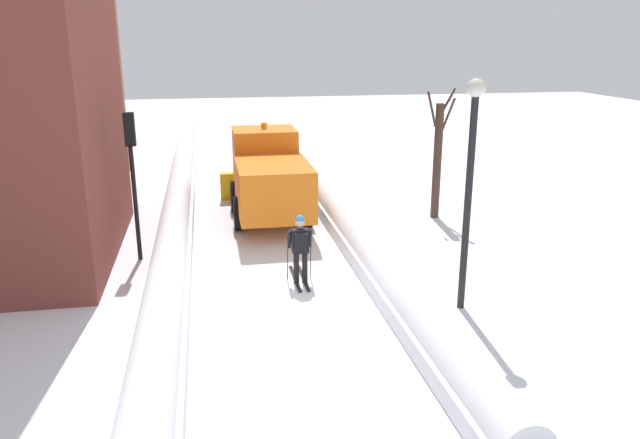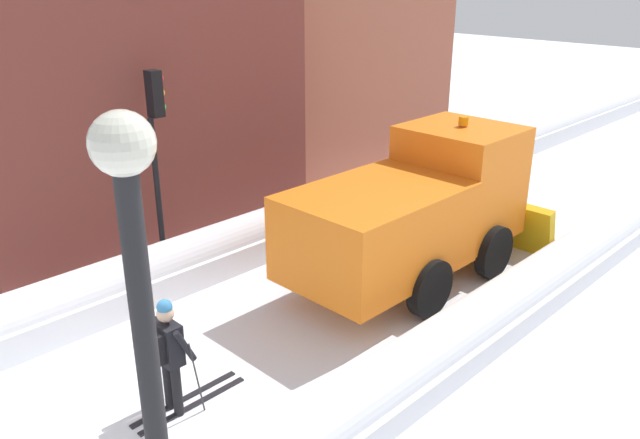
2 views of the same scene
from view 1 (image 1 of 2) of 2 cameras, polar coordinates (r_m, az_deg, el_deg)
name	(u,v)px [view 1 (image 1 of 2)]	position (r m, az deg, el deg)	size (l,w,h in m)	color
ground_plane	(250,194)	(24.59, -6.54, 2.33)	(80.00, 80.00, 0.00)	white
snowbank_left	(180,187)	(24.47, -12.88, 2.95)	(1.10, 36.00, 0.99)	white
snowbank_right	(316,184)	(24.83, -0.36, 3.36)	(1.10, 36.00, 0.90)	white
building_brick_mid	(31,76)	(26.99, -25.29, 11.94)	(6.13, 7.30, 9.09)	#9E5642
plow_truck	(269,176)	(20.95, -4.76, 4.01)	(3.20, 5.98, 3.12)	orange
skier	(300,246)	(15.43, -1.83, -2.45)	(0.62, 1.80, 1.81)	black
traffic_light_pole	(132,158)	(17.46, -17.07, 5.52)	(0.28, 0.42, 4.11)	black
street_lamp	(470,168)	(13.78, 13.79, 4.67)	(0.40, 0.40, 5.21)	black
bare_tree_near	(438,158)	(21.27, 10.87, 5.66)	(0.82, 0.94, 4.43)	#433025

